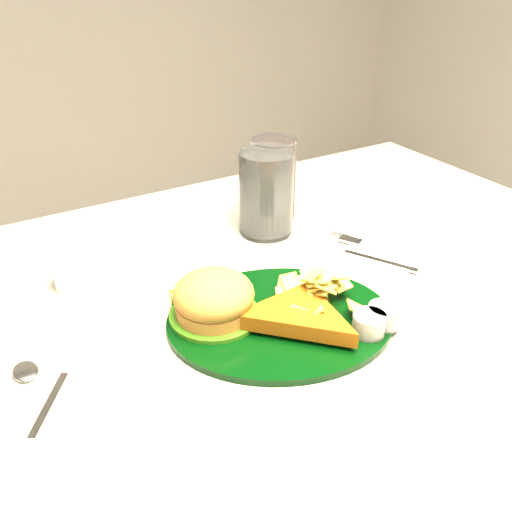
% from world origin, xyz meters
% --- Properties ---
extents(table, '(1.20, 0.80, 0.75)m').
position_xyz_m(table, '(0.00, 0.00, 0.38)').
color(table, '#ADA99C').
rests_on(table, ground).
extents(dinner_plate, '(0.35, 0.32, 0.06)m').
position_xyz_m(dinner_plate, '(-0.01, -0.07, 0.78)').
color(dinner_plate, black).
rests_on(dinner_plate, table).
extents(water_glass, '(0.10, 0.10, 0.14)m').
position_xyz_m(water_glass, '(0.10, 0.16, 0.82)').
color(water_glass, white).
rests_on(water_glass, table).
extents(cola_glass, '(0.08, 0.08, 0.14)m').
position_xyz_m(cola_glass, '(0.14, 0.19, 0.82)').
color(cola_glass, black).
rests_on(cola_glass, table).
extents(fork_napkin, '(0.17, 0.18, 0.01)m').
position_xyz_m(fork_napkin, '(0.19, -0.01, 0.76)').
color(fork_napkin, white).
rests_on(fork_napkin, table).
extents(spoon, '(0.10, 0.13, 0.01)m').
position_xyz_m(spoon, '(-0.30, -0.07, 0.75)').
color(spoon, silver).
rests_on(spoon, table).
extents(ramekin, '(0.06, 0.06, 0.03)m').
position_xyz_m(ramekin, '(-0.21, 0.15, 0.77)').
color(ramekin, silver).
rests_on(ramekin, table).
extents(wrapped_straw, '(0.18, 0.18, 0.01)m').
position_xyz_m(wrapped_straw, '(-0.09, 0.17, 0.75)').
color(wrapped_straw, white).
rests_on(wrapped_straw, table).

